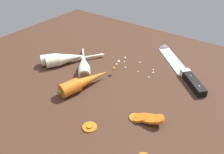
{
  "coord_description": "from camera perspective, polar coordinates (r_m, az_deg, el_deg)",
  "views": [
    {
      "loc": [
        36.28,
        -51.52,
        42.86
      ],
      "look_at": [
        0.0,
        -2.0,
        1.5
      ],
      "focal_mm": 37.12,
      "sensor_mm": 36.0,
      "label": 1
    }
  ],
  "objects": [
    {
      "name": "mince_crumbs",
      "position": [
        0.84,
        4.41,
        3.28
      ],
      "size": [
        14.84,
        7.18,
        0.84
      ],
      "color": "silver",
      "rests_on": "ground_plane"
    },
    {
      "name": "carrot_slice_stray_near",
      "position": [
        0.59,
        -5.55,
        -12.04
      ],
      "size": [
        3.65,
        3.65,
        0.7
      ],
      "color": "orange",
      "rests_on": "ground_plane"
    },
    {
      "name": "parsnip_mid_right",
      "position": [
        0.8,
        -6.94,
        2.89
      ],
      "size": [
        15.7,
        16.21,
        4.0
      ],
      "color": "beige",
      "rests_on": "ground_plane"
    },
    {
      "name": "chefs_knife",
      "position": [
        0.85,
        15.91,
        2.9
      ],
      "size": [
        27.35,
        26.49,
        4.18
      ],
      "color": "silver",
      "rests_on": "ground_plane"
    },
    {
      "name": "parsnip_front",
      "position": [
        0.85,
        -11.46,
        4.32
      ],
      "size": [
        13.04,
        19.12,
        4.0
      ],
      "color": "beige",
      "rests_on": "ground_plane"
    },
    {
      "name": "carrot_slice_stack",
      "position": [
        0.61,
        8.52,
        -10.04
      ],
      "size": [
        8.98,
        4.71,
        3.26
      ],
      "color": "orange",
      "rests_on": "ground_plane"
    },
    {
      "name": "parsnip_mid_left",
      "position": [
        0.85,
        -12.12,
        4.59
      ],
      "size": [
        15.94,
        19.55,
        4.0
      ],
      "color": "beige",
      "rests_on": "ground_plane"
    },
    {
      "name": "whole_carrot",
      "position": [
        0.71,
        -6.93,
        -1.19
      ],
      "size": [
        8.23,
        20.86,
        4.2
      ],
      "color": "orange",
      "rests_on": "ground_plane"
    },
    {
      "name": "ground_plane",
      "position": [
        0.77,
        0.88,
        -1.48
      ],
      "size": [
        120.0,
        90.0,
        4.0
      ],
      "primitive_type": "cube",
      "color": "#42281C"
    }
  ]
}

